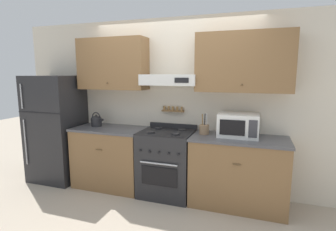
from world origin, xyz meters
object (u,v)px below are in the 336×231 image
object	(u,v)px
microwave	(238,125)
refrigerator	(56,128)
stove_range	(167,163)
tea_kettle	(96,121)
utensil_crock	(204,129)

from	to	relation	value
microwave	refrigerator	bearing A→B (deg)	-177.93
microwave	stove_range	bearing A→B (deg)	-175.38
stove_range	microwave	size ratio (longest dim) A/B	1.93
tea_kettle	utensil_crock	world-z (taller)	utensil_crock
microwave	utensil_crock	distance (m)	0.46
refrigerator	tea_kettle	world-z (taller)	refrigerator
refrigerator	stove_range	bearing A→B (deg)	0.77
stove_range	utensil_crock	xyz separation A→B (m)	(0.52, 0.06, 0.52)
stove_range	tea_kettle	xyz separation A→B (m)	(-1.20, 0.06, 0.54)
utensil_crock	tea_kettle	bearing A→B (deg)	-180.00
microwave	utensil_crock	size ratio (longest dim) A/B	1.82
tea_kettle	microwave	xyz separation A→B (m)	(2.17, 0.02, 0.06)
refrigerator	utensil_crock	world-z (taller)	refrigerator
refrigerator	utensil_crock	bearing A→B (deg)	2.03
tea_kettle	microwave	bearing A→B (deg)	0.47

